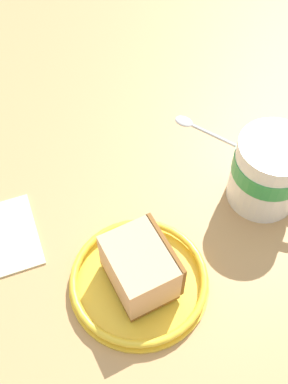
# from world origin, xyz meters

# --- Properties ---
(ground_plane) EXTENTS (1.50, 1.50, 0.02)m
(ground_plane) POSITION_xyz_m (0.00, 0.00, -0.01)
(ground_plane) COLOR tan
(small_plate) EXTENTS (0.17, 0.17, 0.02)m
(small_plate) POSITION_xyz_m (-0.12, 0.00, 0.01)
(small_plate) COLOR yellow
(small_plate) RESTS_ON ground_plane
(cake_slice) EXTENTS (0.11, 0.10, 0.06)m
(cake_slice) POSITION_xyz_m (-0.12, -0.00, 0.04)
(cake_slice) COLOR brown
(cake_slice) RESTS_ON small_plate
(tea_mug) EXTENTS (0.10, 0.12, 0.10)m
(tea_mug) POSITION_xyz_m (0.01, -0.17, 0.06)
(tea_mug) COLOR white
(tea_mug) RESTS_ON ground_plane
(teaspoon) EXTENTS (0.08, 0.11, 0.01)m
(teaspoon) POSITION_xyz_m (0.14, -0.09, 0.00)
(teaspoon) COLOR silver
(teaspoon) RESTS_ON ground_plane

